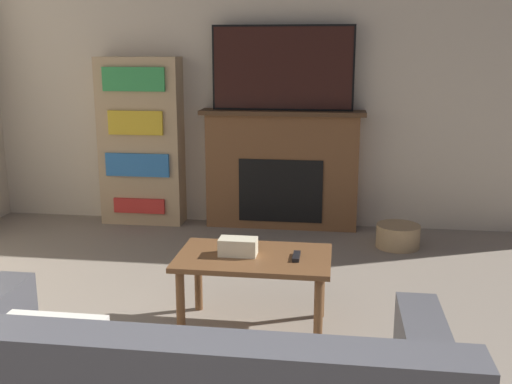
% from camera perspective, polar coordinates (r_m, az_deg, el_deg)
% --- Properties ---
extents(wall_back, '(6.51, 0.06, 2.70)m').
position_cam_1_polar(wall_back, '(5.58, 2.27, 10.56)').
color(wall_back, beige).
rests_on(wall_back, ground_plane).
extents(fireplace, '(1.49, 0.28, 1.09)m').
position_cam_1_polar(fireplace, '(5.53, 2.47, 2.18)').
color(fireplace, brown).
rests_on(fireplace, ground_plane).
extents(tv, '(1.26, 0.03, 0.75)m').
position_cam_1_polar(tv, '(5.40, 2.55, 11.71)').
color(tv, black).
rests_on(tv, fireplace).
extents(coffee_table, '(0.90, 0.56, 0.46)m').
position_cam_1_polar(coffee_table, '(3.52, -0.21, -7.07)').
color(coffee_table, brown).
rests_on(coffee_table, ground_plane).
extents(tissue_box, '(0.22, 0.12, 0.10)m').
position_cam_1_polar(tissue_box, '(3.49, -1.72, -5.22)').
color(tissue_box, beige).
rests_on(tissue_box, coffee_table).
extents(remote_control, '(0.04, 0.15, 0.02)m').
position_cam_1_polar(remote_control, '(3.46, 3.87, -6.13)').
color(remote_control, black).
rests_on(remote_control, coffee_table).
extents(bookshelf, '(0.77, 0.29, 1.56)m').
position_cam_1_polar(bookshelf, '(5.74, -10.88, 4.74)').
color(bookshelf, tan).
rests_on(bookshelf, ground_plane).
extents(storage_basket, '(0.36, 0.36, 0.19)m').
position_cam_1_polar(storage_basket, '(5.19, 13.36, -4.10)').
color(storage_basket, tan).
rests_on(storage_basket, ground_plane).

